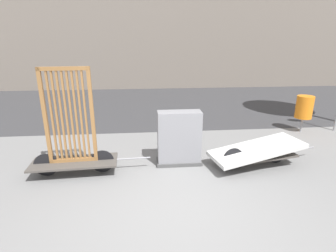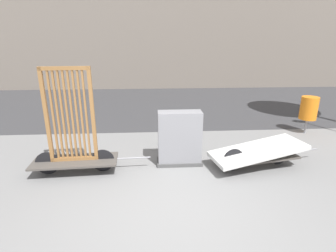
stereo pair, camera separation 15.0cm
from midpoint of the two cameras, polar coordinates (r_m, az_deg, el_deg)
The scene contains 6 objects.
ground_plane at distance 4.47m, azimuth 2.24°, elevation -17.93°, with size 60.00×60.00×0.00m, color slate.
road_strip at distance 11.57m, azimuth -1.59°, elevation 4.93°, with size 56.00×7.59×0.01m.
bike_cart_with_bedframe at distance 5.59m, azimuth -19.22°, elevation -3.06°, with size 2.43×0.76×2.18m.
bike_cart_with_mattress at distance 5.99m, azimuth 19.59°, elevation -5.41°, with size 2.58×1.18×0.55m.
utility_cabinet at distance 5.74m, azimuth 3.29°, elevation -3.09°, with size 1.00×0.43×1.20m.
trash_bin at distance 8.70m, azimuth 28.77°, elevation 3.41°, with size 0.48×0.48×1.10m.
Camera 2 is at (-0.32, -3.60, 2.62)m, focal length 28.00 mm.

